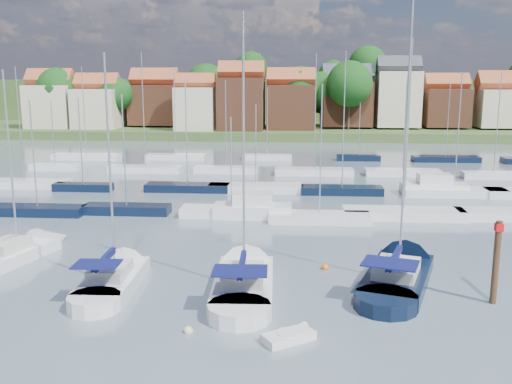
{
  "coord_description": "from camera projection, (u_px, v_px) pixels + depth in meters",
  "views": [
    {
      "loc": [
        -1.25,
        -29.97,
        12.32
      ],
      "look_at": [
        -4.57,
        14.0,
        3.54
      ],
      "focal_mm": 40.0,
      "sensor_mm": 36.0,
      "label": 1
    }
  ],
  "objects": [
    {
      "name": "buoy_d",
      "position": [
        304.0,
        328.0,
        28.72
      ],
      "size": [
        0.43,
        0.43,
        0.43
      ],
      "primitive_type": "sphere",
      "color": "beige",
      "rests_on": "ground"
    },
    {
      "name": "buoy_c",
      "position": [
        263.0,
        310.0,
        30.89
      ],
      "size": [
        0.51,
        0.51,
        0.51
      ],
      "primitive_type": "sphere",
      "color": "#D85914",
      "rests_on": "ground"
    },
    {
      "name": "sailboat_left",
      "position": [
        119.0,
        274.0,
        35.49
      ],
      "size": [
        3.25,
        11.1,
        15.0
      ],
      "rotation": [
        0.0,
        0.0,
        1.6
      ],
      "color": "silver",
      "rests_on": "ground"
    },
    {
      "name": "far_shore_town",
      "position": [
        312.0,
        107.0,
        160.3
      ],
      "size": [
        212.46,
        90.0,
        22.27
      ],
      "color": "#45592C",
      "rests_on": "ground"
    },
    {
      "name": "ground",
      "position": [
        308.0,
        180.0,
        70.74
      ],
      "size": [
        260.0,
        260.0,
        0.0
      ],
      "primitive_type": "plane",
      "color": "#465360",
      "rests_on": "ground"
    },
    {
      "name": "marina_field",
      "position": [
        326.0,
        184.0,
        65.77
      ],
      "size": [
        79.62,
        41.41,
        15.93
      ],
      "color": "silver",
      "rests_on": "ground"
    },
    {
      "name": "buoy_b",
      "position": [
        188.0,
        333.0,
        28.16
      ],
      "size": [
        0.46,
        0.46,
        0.46
      ],
      "primitive_type": "sphere",
      "color": "beige",
      "rests_on": "ground"
    },
    {
      "name": "sailboat_navy",
      "position": [
        402.0,
        270.0,
        36.33
      ],
      "size": [
        7.35,
        13.59,
        18.15
      ],
      "rotation": [
        0.0,
        0.0,
        1.26
      ],
      "color": "black",
      "rests_on": "ground"
    },
    {
      "name": "sailboat_centre",
      "position": [
        245.0,
        275.0,
        35.3
      ],
      "size": [
        3.92,
        12.99,
        17.41
      ],
      "rotation": [
        0.0,
        0.0,
        1.61
      ],
      "color": "silver",
      "rests_on": "ground"
    },
    {
      "name": "sailboat_far",
      "position": [
        25.0,
        251.0,
        40.45
      ],
      "size": [
        5.36,
        10.96,
        14.08
      ],
      "rotation": [
        0.0,
        0.0,
        1.32
      ],
      "color": "silver",
      "rests_on": "ground"
    },
    {
      "name": "buoy_e",
      "position": [
        325.0,
        269.0,
        37.56
      ],
      "size": [
        0.53,
        0.53,
        0.53
      ],
      "primitive_type": "sphere",
      "color": "#D85914",
      "rests_on": "ground"
    },
    {
      "name": "timber_piling",
      "position": [
        495.0,
        278.0,
        31.55
      ],
      "size": [
        0.4,
        0.4,
        6.99
      ],
      "color": "#4C331E",
      "rests_on": "ground"
    },
    {
      "name": "tender",
      "position": [
        288.0,
        337.0,
        27.21
      ],
      "size": [
        2.73,
        2.36,
        0.54
      ],
      "rotation": [
        0.0,
        0.0,
        0.59
      ],
      "color": "silver",
      "rests_on": "ground"
    }
  ]
}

